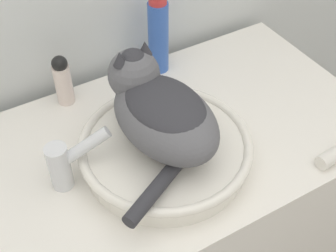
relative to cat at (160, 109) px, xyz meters
The scene contains 5 objects.
sink_basin 0.10m from the cat, 77.54° to the right, with size 0.36×0.36×0.06m.
cat is the anchor object (origin of this frame).
faucet 0.21m from the cat, behind, with size 0.13×0.06×0.13m.
deodorant_stick 0.30m from the cat, 111.83° to the left, with size 0.04×0.04×0.13m.
shampoo_bottle_tall 0.31m from the cat, 61.14° to the left, with size 0.05×0.05×0.21m.
Camera 1 is at (-0.27, -0.35, 1.63)m, focal length 50.00 mm.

